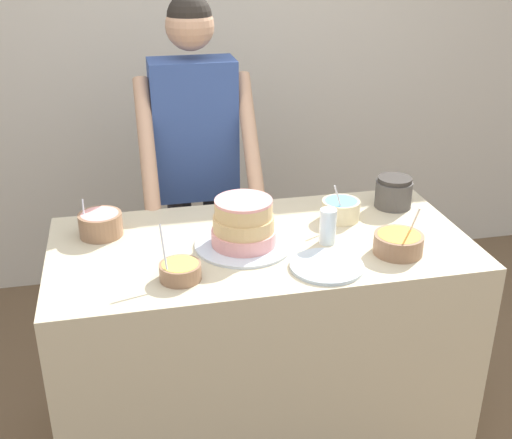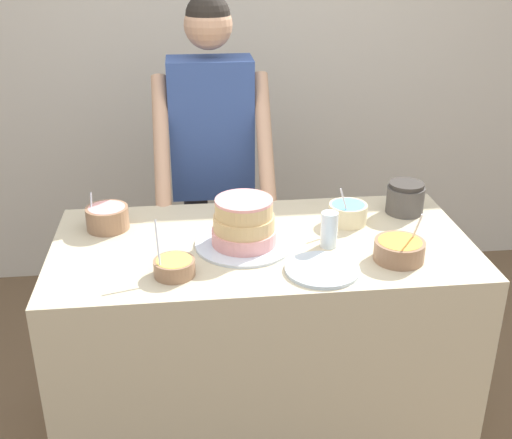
# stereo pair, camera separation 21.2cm
# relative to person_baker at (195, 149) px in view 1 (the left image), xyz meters

# --- Properties ---
(wall_back) EXTENTS (10.00, 0.05, 2.60)m
(wall_back) POSITION_rel_person_baker_xyz_m (0.14, 0.82, 0.25)
(wall_back) COLOR beige
(wall_back) RESTS_ON ground_plane
(counter) EXTENTS (1.53, 0.76, 0.92)m
(counter) POSITION_rel_person_baker_xyz_m (0.14, -0.72, -0.59)
(counter) COLOR #C6B793
(counter) RESTS_ON ground_plane
(person_baker) EXTENTS (0.51, 0.47, 1.72)m
(person_baker) POSITION_rel_person_baker_xyz_m (0.00, 0.00, 0.00)
(person_baker) COLOR #2D2D38
(person_baker) RESTS_ON ground_plane
(cake) EXTENTS (0.36, 0.36, 0.18)m
(cake) POSITION_rel_person_baker_xyz_m (0.08, -0.74, -0.06)
(cake) COLOR silver
(cake) RESTS_ON counter
(frosting_bowl_orange) EXTENTS (0.17, 0.17, 0.17)m
(frosting_bowl_orange) POSITION_rel_person_baker_xyz_m (0.60, -0.91, -0.10)
(frosting_bowl_orange) COLOR #936B4C
(frosting_bowl_orange) RESTS_ON counter
(frosting_bowl_blue) EXTENTS (0.15, 0.15, 0.16)m
(frosting_bowl_blue) POSITION_rel_person_baker_xyz_m (0.49, -0.59, -0.09)
(frosting_bowl_blue) COLOR beige
(frosting_bowl_blue) RESTS_ON counter
(frosting_bowl_pink) EXTENTS (0.16, 0.16, 0.14)m
(frosting_bowl_pink) POSITION_rel_person_baker_xyz_m (-0.43, -0.54, -0.09)
(frosting_bowl_pink) COLOR #936B4C
(frosting_bowl_pink) RESTS_ON counter
(frosting_bowl_yellow) EXTENTS (0.14, 0.14, 0.19)m
(frosting_bowl_yellow) POSITION_rel_person_baker_xyz_m (-0.17, -0.93, -0.10)
(frosting_bowl_yellow) COLOR #936B4C
(frosting_bowl_yellow) RESTS_ON counter
(drinking_glass) EXTENTS (0.06, 0.06, 0.13)m
(drinking_glass) POSITION_rel_person_baker_xyz_m (0.38, -0.78, -0.07)
(drinking_glass) COLOR silver
(drinking_glass) RESTS_ON counter
(ceramic_plate) EXTENTS (0.25, 0.25, 0.01)m
(ceramic_plate) POSITION_rel_person_baker_xyz_m (0.32, -0.96, -0.13)
(ceramic_plate) COLOR silver
(ceramic_plate) RESTS_ON counter
(stoneware_jar) EXTENTS (0.15, 0.15, 0.13)m
(stoneware_jar) POSITION_rel_person_baker_xyz_m (0.74, -0.52, -0.07)
(stoneware_jar) COLOR #4C4742
(stoneware_jar) RESTS_ON counter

